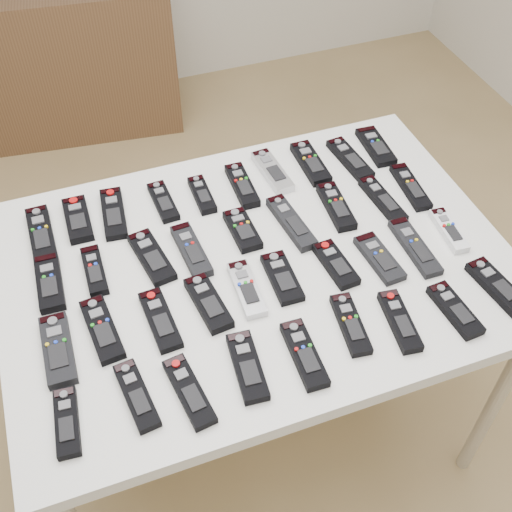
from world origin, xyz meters
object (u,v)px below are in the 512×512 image
object	(u,v)px
remote_36	(455,310)
remote_16	(336,206)
remote_7	(311,163)
remote_37	(497,286)
remote_31	(189,391)
remote_28	(449,230)
sideboard	(20,67)
remote_29	(67,422)
remote_35	(400,321)
remote_1	(78,220)
remote_23	(247,289)
remote_27	(415,247)
remote_0	(41,235)
remote_14	(242,230)
remote_12	(152,257)
remote_24	(282,278)
remote_18	(410,187)
table	(256,277)
remote_6	(272,171)
remote_11	(95,271)
remote_3	(163,202)
remote_15	(291,223)
remote_30	(137,395)
remote_4	(202,195)
remote_22	(208,303)
remote_9	(376,146)
remote_33	(304,354)
remote_20	(102,329)
remote_26	(379,258)
remote_10	(50,283)
remote_17	(383,200)
remote_25	(336,264)
remote_8	(350,159)
remote_2	(114,213)
remote_32	(247,367)
remote_19	(58,350)
remote_5	(242,186)
remote_21	(160,320)

from	to	relation	value
remote_36	remote_16	bearing A→B (deg)	101.01
remote_7	remote_37	bearing A→B (deg)	-67.05
remote_31	remote_28	bearing A→B (deg)	8.76
sideboard	remote_29	world-z (taller)	remote_29
remote_7	remote_35	world-z (taller)	same
remote_37	sideboard	bearing A→B (deg)	107.81
remote_1	remote_16	distance (m)	0.68
remote_23	remote_27	bearing A→B (deg)	0.14
remote_0	remote_14	bearing A→B (deg)	-18.15
remote_12	remote_24	world-z (taller)	remote_12
remote_18	remote_31	bearing A→B (deg)	-146.57
table	remote_6	world-z (taller)	remote_6
remote_11	remote_3	bearing A→B (deg)	41.34
remote_7	remote_15	size ratio (longest dim) A/B	0.90
remote_28	remote_30	distance (m)	0.88
remote_24	remote_29	size ratio (longest dim) A/B	1.04
remote_4	remote_22	size ratio (longest dim) A/B	0.85
remote_22	remote_27	xyz separation A→B (m)	(0.54, -0.00, -0.00)
remote_9	remote_33	bearing A→B (deg)	-125.42
table	remote_29	xyz separation A→B (m)	(-0.51, -0.29, 0.07)
remote_6	remote_20	distance (m)	0.67
remote_36	remote_31	bearing A→B (deg)	175.65
remote_7	remote_27	distance (m)	0.41
remote_0	remote_26	distance (m)	0.86
remote_9	remote_20	world-z (taller)	remote_20
remote_10	remote_17	world-z (taller)	remote_10
remote_9	remote_24	xyz separation A→B (m)	(-0.45, -0.38, -0.00)
remote_25	remote_26	size ratio (longest dim) A/B	0.92
remote_3	remote_17	size ratio (longest dim) A/B	0.83
remote_8	remote_3	bearing A→B (deg)	173.90
remote_2	remote_32	size ratio (longest dim) A/B	1.08
sideboard	remote_31	bearing A→B (deg)	-77.21
remote_19	remote_3	bearing A→B (deg)	50.26
remote_25	remote_11	bearing A→B (deg)	157.60
remote_29	remote_5	bearing A→B (deg)	49.53
remote_19	remote_12	bearing A→B (deg)	38.89
remote_18	remote_29	world-z (taller)	remote_29
remote_7	remote_37	world-z (taller)	same
remote_9	remote_10	xyz separation A→B (m)	(-0.97, -0.21, 0.00)
remote_24	remote_37	bearing A→B (deg)	-21.64
remote_5	remote_22	bearing A→B (deg)	-118.64
remote_8	remote_9	world-z (taller)	same
remote_14	remote_35	xyz separation A→B (m)	(0.24, -0.40, 0.00)
remote_16	remote_23	world-z (taller)	remote_16
remote_22	remote_24	world-z (taller)	remote_22
remote_3	remote_9	size ratio (longest dim) A/B	0.89
remote_11	remote_24	bearing A→B (deg)	-21.70
remote_10	remote_22	xyz separation A→B (m)	(0.34, -0.19, 0.00)
remote_4	remote_24	size ratio (longest dim) A/B	0.90
remote_21	remote_15	bearing A→B (deg)	22.08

